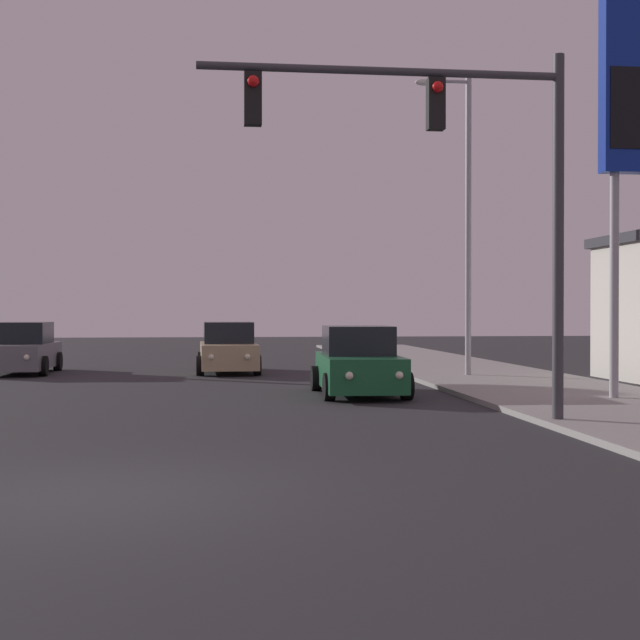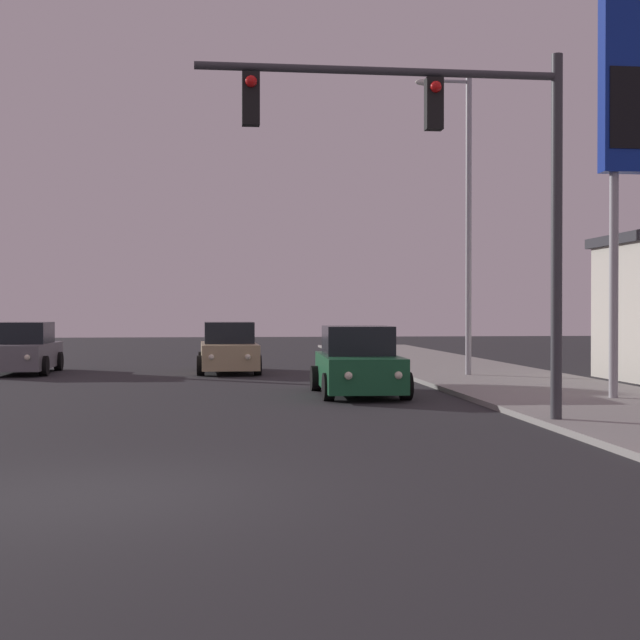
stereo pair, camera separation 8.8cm
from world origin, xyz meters
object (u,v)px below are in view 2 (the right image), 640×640
at_px(car_green, 358,364).
at_px(car_grey, 24,350).
at_px(street_lamp, 464,209).
at_px(traffic_light_mast, 458,161).
at_px(car_tan, 229,350).

xyz_separation_m(car_green, car_grey, (-9.73, 8.69, 0.00)).
xyz_separation_m(car_grey, street_lamp, (13.75, -3.89, 4.36)).
xyz_separation_m(traffic_light_mast, street_lamp, (3.22, 10.96, 0.44)).
relative_size(car_tan, street_lamp, 0.48).
distance_m(car_grey, street_lamp, 14.94).
relative_size(car_green, traffic_light_mast, 0.67).
distance_m(car_tan, traffic_light_mast, 15.43).
height_order(car_grey, traffic_light_mast, traffic_light_mast).
bearing_deg(street_lamp, car_grey, 164.20).
distance_m(car_green, car_grey, 13.05).
bearing_deg(car_tan, car_green, 108.70).
bearing_deg(street_lamp, car_tan, 153.82).
xyz_separation_m(car_green, traffic_light_mast, (0.79, -6.16, 3.92)).
bearing_deg(traffic_light_mast, street_lamp, 73.61).
distance_m(car_tan, street_lamp, 8.98).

